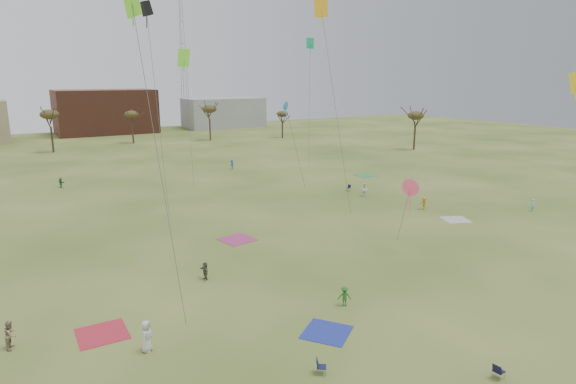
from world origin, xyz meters
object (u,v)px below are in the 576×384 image
camp_chair_left (321,369)px  flyer_near_left (147,336)px  flyer_near_center (344,296)px  camp_chair_center (498,374)px  camp_chair_right (348,189)px  radio_tower (183,64)px

camp_chair_left → flyer_near_left: bearing=82.5°
flyer_near_center → camp_chair_center: 11.06m
flyer_near_left → camp_chair_center: flyer_near_left is taller
flyer_near_left → flyer_near_center: 13.40m
flyer_near_left → camp_chair_right: flyer_near_left is taller
flyer_near_center → radio_tower: size_ratio=0.03×
camp_chair_center → radio_tower: size_ratio=0.02×
flyer_near_left → camp_chair_left: 10.22m
flyer_near_left → camp_chair_center: size_ratio=2.18×
flyer_near_center → camp_chair_center: (1.86, -10.90, -0.45)m
flyer_near_left → camp_chair_right: 43.87m
camp_chair_center → camp_chair_right: (19.90, 38.48, 0.00)m
camp_chair_center → radio_tower: (30.48, 135.43, 18.95)m
flyer_near_left → camp_chair_left: (7.40, -7.02, -0.69)m
radio_tower → flyer_near_center: bearing=-104.6°
camp_chair_left → camp_chair_right: 43.33m
camp_chair_left → camp_chair_right: bearing=-3.8°
flyer_near_left → camp_chair_left: size_ratio=2.18×
radio_tower → camp_chair_right: bearing=-96.2°
flyer_near_left → flyer_near_center: bearing=-58.8°
camp_chair_left → camp_chair_center: bearing=-87.5°
flyer_near_left → camp_chair_left: bearing=-96.9°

